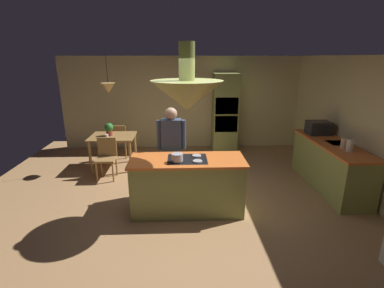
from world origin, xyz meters
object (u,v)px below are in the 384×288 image
(kitchen_island, at_px, (187,185))
(cooking_pot_on_cooktop, at_px, (177,157))
(canister_flour, at_px, (350,146))
(dining_table, at_px, (113,140))
(potted_plant_on_table, at_px, (109,129))
(chair_facing_island, at_px, (107,155))
(chair_by_back_wall, at_px, (119,139))
(cup_on_table, at_px, (107,136))
(canister_sugar, at_px, (344,144))
(microwave_on_counter, at_px, (319,128))
(oven_tower, at_px, (225,113))
(person_at_island, at_px, (172,146))

(kitchen_island, height_order, cooking_pot_on_cooktop, cooking_pot_on_cooktop)
(cooking_pot_on_cooktop, bearing_deg, canister_flour, 7.50)
(dining_table, bearing_deg, potted_plant_on_table, 170.55)
(chair_facing_island, bearing_deg, dining_table, 90.00)
(chair_by_back_wall, xyz_separation_m, potted_plant_on_table, (-0.07, -0.63, 0.42))
(chair_facing_island, bearing_deg, cup_on_table, 100.20)
(potted_plant_on_table, bearing_deg, cup_on_table, -92.20)
(cup_on_table, bearing_deg, chair_facing_island, -79.80)
(cup_on_table, xyz_separation_m, canister_flour, (4.62, -1.63, 0.23))
(chair_by_back_wall, height_order, canister_sugar, canister_sugar)
(cup_on_table, height_order, microwave_on_counter, microwave_on_counter)
(potted_plant_on_table, height_order, cooking_pot_on_cooktop, cooking_pot_on_cooktop)
(dining_table, xyz_separation_m, canister_sugar, (4.54, -1.66, 0.37))
(chair_by_back_wall, relative_size, potted_plant_on_table, 2.90)
(chair_facing_island, relative_size, cooking_pot_on_cooktop, 4.83)
(chair_facing_island, bearing_deg, oven_tower, 32.46)
(microwave_on_counter, bearing_deg, person_at_island, -165.73)
(potted_plant_on_table, bearing_deg, chair_by_back_wall, 83.73)
(person_at_island, relative_size, cup_on_table, 18.47)
(chair_by_back_wall, xyz_separation_m, canister_flour, (4.54, -2.47, 0.53))
(potted_plant_on_table, relative_size, cooking_pot_on_cooktop, 1.67)
(dining_table, bearing_deg, canister_sugar, -20.03)
(microwave_on_counter, bearing_deg, chair_by_back_wall, 164.07)
(dining_table, bearing_deg, kitchen_island, -51.01)
(chair_facing_island, distance_m, cooking_pot_on_cooktop, 2.27)
(oven_tower, relative_size, dining_table, 2.07)
(canister_flour, bearing_deg, chair_facing_island, 165.23)
(chair_by_back_wall, height_order, microwave_on_counter, microwave_on_counter)
(dining_table, height_order, canister_flour, canister_flour)
(kitchen_island, bearing_deg, canister_flour, 5.33)
(canister_sugar, bearing_deg, oven_tower, 121.87)
(chair_by_back_wall, distance_m, canister_flour, 5.20)
(dining_table, height_order, chair_by_back_wall, chair_by_back_wall)
(oven_tower, relative_size, microwave_on_counter, 4.59)
(oven_tower, relative_size, cup_on_table, 23.47)
(cooking_pot_on_cooktop, bearing_deg, cup_on_table, 128.66)
(dining_table, relative_size, canister_sugar, 5.53)
(oven_tower, distance_m, chair_facing_island, 3.36)
(canister_sugar, bearing_deg, potted_plant_on_table, 160.12)
(canister_flour, relative_size, microwave_on_counter, 0.47)
(dining_table, relative_size, chair_facing_island, 1.17)
(chair_facing_island, bearing_deg, chair_by_back_wall, 90.00)
(cup_on_table, bearing_deg, potted_plant_on_table, 87.80)
(kitchen_island, bearing_deg, potted_plant_on_table, 129.95)
(oven_tower, bearing_deg, canister_flour, -59.70)
(oven_tower, height_order, cooking_pot_on_cooktop, oven_tower)
(kitchen_island, height_order, oven_tower, oven_tower)
(person_at_island, distance_m, chair_by_back_wall, 2.57)
(canister_sugar, distance_m, cooking_pot_on_cooktop, 3.05)
(person_at_island, relative_size, potted_plant_on_table, 5.54)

